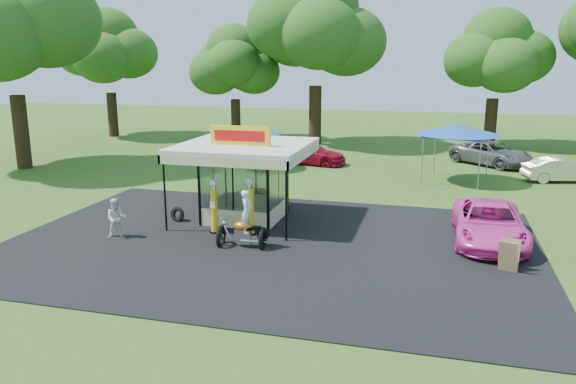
% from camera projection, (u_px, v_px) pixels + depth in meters
% --- Properties ---
extents(ground, '(120.00, 120.00, 0.00)m').
position_uv_depth(ground, '(253.00, 262.00, 19.61)').
color(ground, '#385A1C').
rests_on(ground, ground).
extents(asphalt_apron, '(20.00, 14.00, 0.04)m').
position_uv_depth(asphalt_apron, '(269.00, 243.00, 21.48)').
color(asphalt_apron, black).
rests_on(asphalt_apron, ground).
extents(gas_station_kiosk, '(5.40, 5.40, 4.18)m').
position_uv_depth(gas_station_kiosk, '(245.00, 180.00, 24.39)').
color(gas_station_kiosk, white).
rests_on(gas_station_kiosk, ground).
extents(gas_pump_left, '(0.42, 0.42, 2.23)m').
position_uv_depth(gas_pump_left, '(214.00, 208.00, 22.56)').
color(gas_pump_left, black).
rests_on(gas_pump_left, ground).
extents(gas_pump_right, '(0.44, 0.44, 2.37)m').
position_uv_depth(gas_pump_right, '(250.00, 208.00, 22.30)').
color(gas_pump_right, black).
rests_on(gas_pump_right, ground).
extents(motorcycle, '(1.97, 1.06, 2.30)m').
position_uv_depth(motorcycle, '(245.00, 225.00, 20.88)').
color(motorcycle, black).
rests_on(motorcycle, ground).
extents(spare_tires, '(0.80, 0.56, 0.66)m').
position_uv_depth(spare_tires, '(177.00, 214.00, 24.41)').
color(spare_tires, black).
rests_on(spare_tires, ground).
extents(a_frame_sign, '(0.66, 0.72, 1.09)m').
position_uv_depth(a_frame_sign, '(509.00, 256.00, 18.56)').
color(a_frame_sign, '#593819').
rests_on(a_frame_sign, ground).
extents(kiosk_car, '(2.82, 1.13, 0.96)m').
position_uv_depth(kiosk_car, '(261.00, 197.00, 26.77)').
color(kiosk_car, yellow).
rests_on(kiosk_car, ground).
extents(pink_sedan, '(2.64, 5.57, 1.54)m').
position_uv_depth(pink_sedan, '(489.00, 223.00, 21.50)').
color(pink_sedan, '#FF45BC').
rests_on(pink_sedan, ground).
extents(spectator_west, '(0.97, 0.91, 1.60)m').
position_uv_depth(spectator_west, '(116.00, 218.00, 22.05)').
color(spectator_west, white).
rests_on(spectator_west, ground).
extents(bg_car_a, '(5.15, 1.97, 1.67)m').
position_uv_depth(bg_car_a, '(220.00, 149.00, 38.95)').
color(bg_car_a, beige).
rests_on(bg_car_a, ground).
extents(bg_car_b, '(5.32, 2.85, 1.46)m').
position_uv_depth(bg_car_b, '(309.00, 153.00, 37.75)').
color(bg_car_b, '#AA0D29').
rests_on(bg_car_b, ground).
extents(bg_car_d, '(5.91, 5.68, 1.56)m').
position_uv_depth(bg_car_d, '(492.00, 153.00, 37.30)').
color(bg_car_d, '#5C5C5E').
rests_on(bg_car_d, ground).
extents(bg_car_e, '(4.39, 2.47, 1.37)m').
position_uv_depth(bg_car_e, '(561.00, 170.00, 32.25)').
color(bg_car_e, beige).
rests_on(bg_car_e, ground).
extents(tent_west, '(3.90, 3.90, 2.73)m').
position_uv_depth(tent_west, '(251.00, 130.00, 35.78)').
color(tent_west, gray).
rests_on(tent_west, ground).
extents(tent_east, '(4.72, 4.72, 3.30)m').
position_uv_depth(tent_east, '(458.00, 130.00, 31.73)').
color(tent_east, gray).
rests_on(tent_east, ground).
extents(oak_far_a, '(9.31, 9.31, 11.04)m').
position_uv_depth(oak_far_a, '(109.00, 58.00, 49.82)').
color(oak_far_a, black).
rests_on(oak_far_a, ground).
extents(oak_far_b, '(8.08, 8.08, 9.63)m').
position_uv_depth(oak_far_b, '(235.00, 68.00, 48.23)').
color(oak_far_b, black).
rests_on(oak_far_b, ground).
extents(oak_far_c, '(11.47, 11.47, 13.52)m').
position_uv_depth(oak_far_c, '(316.00, 37.00, 44.68)').
color(oak_far_c, black).
rests_on(oak_far_c, ground).
extents(oak_far_d, '(8.90, 8.90, 10.59)m').
position_uv_depth(oak_far_d, '(496.00, 61.00, 44.22)').
color(oak_far_d, black).
rests_on(oak_far_d, ground).
extents(oak_near, '(12.03, 12.03, 13.85)m').
position_uv_depth(oak_near, '(10.00, 29.00, 34.47)').
color(oak_near, black).
rests_on(oak_near, ground).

